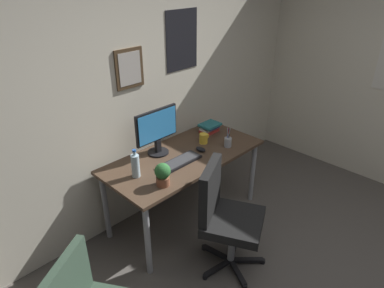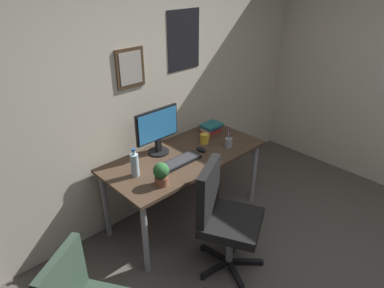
% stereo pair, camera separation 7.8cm
% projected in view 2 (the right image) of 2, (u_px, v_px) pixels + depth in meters
% --- Properties ---
extents(wall_back, '(4.40, 0.10, 2.60)m').
position_uv_depth(wall_back, '(149.00, 86.00, 3.17)').
color(wall_back, beige).
rests_on(wall_back, ground_plane).
extents(desk, '(1.54, 0.73, 0.73)m').
position_uv_depth(desk, '(185.00, 162.00, 3.22)').
color(desk, '#4C3828').
rests_on(desk, ground_plane).
extents(office_chair, '(0.62, 0.62, 0.95)m').
position_uv_depth(office_chair, '(222.00, 214.00, 2.73)').
color(office_chair, black).
rests_on(office_chair, ground_plane).
extents(monitor, '(0.46, 0.20, 0.43)m').
position_uv_depth(monitor, '(157.00, 129.00, 3.11)').
color(monitor, black).
rests_on(monitor, desk).
extents(keyboard, '(0.43, 0.15, 0.03)m').
position_uv_depth(keyboard, '(179.00, 162.00, 3.04)').
color(keyboard, black).
rests_on(keyboard, desk).
extents(computer_mouse, '(0.06, 0.11, 0.04)m').
position_uv_depth(computer_mouse, '(201.00, 149.00, 3.24)').
color(computer_mouse, black).
rests_on(computer_mouse, desk).
extents(water_bottle, '(0.07, 0.07, 0.25)m').
position_uv_depth(water_bottle, '(135.00, 165.00, 2.82)').
color(water_bottle, silver).
rests_on(water_bottle, desk).
extents(coffee_mug_near, '(0.12, 0.08, 0.10)m').
position_uv_depth(coffee_mug_near, '(205.00, 139.00, 3.37)').
color(coffee_mug_near, yellow).
rests_on(coffee_mug_near, desk).
extents(potted_plant, '(0.13, 0.13, 0.20)m').
position_uv_depth(potted_plant, '(161.00, 173.00, 2.70)').
color(potted_plant, brown).
rests_on(potted_plant, desk).
extents(pen_cup, '(0.07, 0.07, 0.20)m').
position_uv_depth(pen_cup, '(229.00, 142.00, 3.29)').
color(pen_cup, '#9EA0A5').
rests_on(pen_cup, desk).
extents(book_stack_left, '(0.21, 0.16, 0.10)m').
position_uv_depth(book_stack_left, '(211.00, 128.00, 3.58)').
color(book_stack_left, '#B22D28').
rests_on(book_stack_left, desk).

